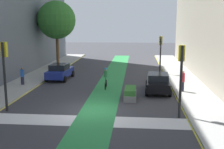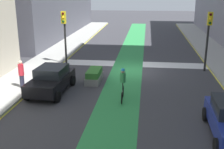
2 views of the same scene
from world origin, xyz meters
TOP-DOWN VIEW (x-y plane):
  - ground_plane at (0.00, 0.00)m, footprint 120.00×120.00m
  - bike_lane_paint at (0.44, 0.00)m, footprint 2.40×60.00m
  - crosswalk_band at (0.00, -2.00)m, footprint 12.00×1.80m
  - curb_stripe_left at (-6.00, 0.00)m, footprint 0.16×60.00m
  - sidewalk_right at (7.50, 0.00)m, footprint 3.00×60.00m
  - curb_stripe_right at (6.00, 0.00)m, footprint 0.16×60.00m
  - traffic_signal_near_right at (5.50, -0.86)m, footprint 0.35×0.52m
  - traffic_signal_near_left at (-5.51, -0.48)m, footprint 0.35×0.52m
  - car_black_right_far at (4.66, 5.31)m, footprint 2.18×4.28m
  - cyclist_in_lane at (0.25, 6.07)m, footprint 0.32×1.73m
  - pedestrian_sidewalk_right_a at (6.63, 5.13)m, footprint 0.34×0.34m
  - median_planter at (2.44, 3.00)m, footprint 0.91×2.24m

SIDE VIEW (x-z plane):
  - ground_plane at x=0.00m, z-range 0.00..0.00m
  - crosswalk_band at x=0.00m, z-range 0.00..0.01m
  - bike_lane_paint at x=0.44m, z-range 0.00..0.01m
  - curb_stripe_left at x=-6.00m, z-range 0.00..0.01m
  - curb_stripe_right at x=6.00m, z-range 0.00..0.01m
  - sidewalk_right at x=7.50m, z-range 0.00..0.15m
  - median_planter at x=2.44m, z-range -0.02..0.83m
  - car_black_right_far at x=4.66m, z-range 0.02..1.59m
  - cyclist_in_lane at x=0.25m, z-range 0.04..1.90m
  - pedestrian_sidewalk_right_a at x=6.63m, z-range 0.17..1.90m
  - traffic_signal_near_right at x=5.50m, z-range 0.88..5.27m
  - traffic_signal_near_left at x=-5.51m, z-range 0.89..5.36m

